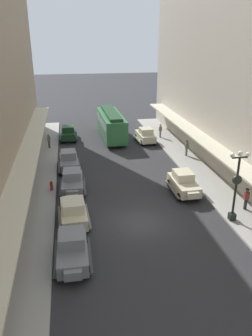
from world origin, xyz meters
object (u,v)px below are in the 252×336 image
(pedestrian_1, at_px, (160,131))
(pedestrian_3, at_px, (187,148))
(parked_car_1, at_px, (145,135))
(streetcar, at_px, (111,124))
(parked_car_0, at_px, (73,211))
(parked_car_5, at_px, (72,181))
(parked_car_6, at_px, (69,160))
(lamp_post_with_clock, at_px, (236,183))
(fire_hydrant, at_px, (51,186))
(parked_car_2, at_px, (184,182))
(parked_car_3, at_px, (68,133))
(parked_car_4, at_px, (72,248))
(pedestrian_2, at_px, (246,199))
(pedestrian_0, at_px, (49,141))

(pedestrian_1, height_order, pedestrian_3, same)
(parked_car_1, xyz_separation_m, streetcar, (-3.90, 2.51, 0.96))
(parked_car_0, relative_size, pedestrian_3, 2.58)
(parked_car_5, distance_m, parked_car_6, 5.11)
(parked_car_6, xyz_separation_m, pedestrian_3, (12.60, 1.46, 0.07))
(parked_car_6, xyz_separation_m, lamp_post_with_clock, (11.20, -12.07, 2.04))
(parked_car_0, xyz_separation_m, pedestrian_1, (11.53, 19.08, 0.07))
(fire_hydrant, bearing_deg, parked_car_6, 72.45)
(parked_car_2, xyz_separation_m, parked_car_3, (-9.25, 17.13, 0.00))
(parked_car_4, height_order, pedestrian_1, parked_car_4)
(lamp_post_with_clock, relative_size, pedestrian_2, 3.09)
(parked_car_4, distance_m, parked_car_5, 9.61)
(parked_car_6, relative_size, streetcar, 0.45)
(parked_car_1, xyz_separation_m, pedestrian_3, (3.18, -6.02, 0.07))
(parked_car_4, relative_size, fire_hydrant, 5.21)
(lamp_post_with_clock, bearing_deg, pedestrian_3, 84.09)
(parked_car_5, distance_m, streetcar, 16.03)
(parked_car_5, relative_size, pedestrian_3, 2.57)
(parked_car_0, relative_size, pedestrian_2, 2.58)
(parked_car_6, bearing_deg, parked_car_2, -36.80)
(pedestrian_0, bearing_deg, parked_car_4, -84.27)
(pedestrian_1, distance_m, pedestrian_2, 19.60)
(parked_car_0, xyz_separation_m, parked_car_6, (-0.17, 10.32, 0.00))
(streetcar, bearing_deg, parked_car_5, -109.35)
(parked_car_3, xyz_separation_m, pedestrian_3, (12.51, -8.68, 0.07))
(parked_car_4, distance_m, pedestrian_0, 21.50)
(pedestrian_0, bearing_deg, streetcar, 23.26)
(pedestrian_2, bearing_deg, pedestrian_0, 130.75)
(parked_car_2, height_order, pedestrian_0, parked_car_2)
(parked_car_1, height_order, pedestrian_1, parked_car_1)
(parked_car_4, relative_size, pedestrian_3, 2.56)
(parked_car_0, bearing_deg, lamp_post_with_clock, -9.01)
(parked_car_2, distance_m, parked_car_5, 9.31)
(parked_car_0, distance_m, parked_car_1, 20.06)
(lamp_post_with_clock, relative_size, pedestrian_0, 3.15)
(fire_hydrant, distance_m, pedestrian_2, 15.61)
(streetcar, bearing_deg, parked_car_3, 178.43)
(parked_car_0, xyz_separation_m, parked_car_4, (-0.19, -4.39, 0.00))
(parked_car_2, height_order, lamp_post_with_clock, lamp_post_with_clock)
(parked_car_1, xyz_separation_m, pedestrian_0, (-11.59, -0.79, 0.05))
(parked_car_3, bearing_deg, pedestrian_1, -6.76)
(parked_car_4, relative_size, pedestrian_1, 2.56)
(lamp_post_with_clock, bearing_deg, parked_car_6, 132.87)
(parked_car_3, distance_m, parked_car_6, 10.14)
(pedestrian_2, distance_m, pedestrian_3, 12.25)
(parked_car_5, bearing_deg, fire_hydrant, 173.33)
(pedestrian_0, bearing_deg, pedestrian_2, -49.25)
(parked_car_6, distance_m, lamp_post_with_clock, 16.59)
(parked_car_3, xyz_separation_m, pedestrian_0, (-2.26, -3.46, 0.05))
(parked_car_0, xyz_separation_m, lamp_post_with_clock, (11.04, -1.75, 2.04))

